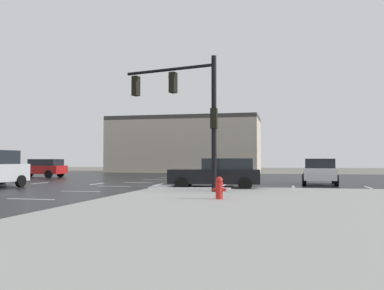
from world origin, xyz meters
TOP-DOWN VIEW (x-y plane):
  - ground_plane at (0.00, 0.00)m, footprint 120.00×120.00m
  - road_asphalt at (0.00, 0.00)m, footprint 44.00×44.00m
  - sidewalk_corner at (12.00, -12.00)m, footprint 18.00×18.00m
  - snow_strip_curbside at (5.00, -4.00)m, footprint 4.00×1.60m
  - lane_markings at (1.20, -1.38)m, footprint 36.15×36.15m
  - traffic_signal_mast at (5.31, -6.04)m, footprint 4.57×1.34m
  - fire_hydrant at (7.25, -9.64)m, footprint 0.48×0.26m
  - strip_building_background at (-2.68, 26.66)m, footprint 18.51×8.00m
  - sedan_black at (6.23, -3.54)m, footprint 4.68×2.43m
  - sedan_white at (11.62, 2.20)m, footprint 2.23×4.62m
  - sedan_red at (-10.99, 7.91)m, footprint 4.58×2.13m

SIDE VIEW (x-z plane):
  - ground_plane at x=0.00m, z-range 0.00..0.00m
  - road_asphalt at x=0.00m, z-range 0.00..0.02m
  - lane_markings at x=1.20m, z-range 0.02..0.03m
  - sidewalk_corner at x=12.00m, z-range 0.00..0.14m
  - snow_strip_curbside at x=5.00m, z-range 0.14..0.20m
  - fire_hydrant at x=7.25m, z-range 0.14..0.93m
  - sedan_black at x=6.23m, z-range 0.06..1.64m
  - sedan_white at x=11.62m, z-range 0.06..1.64m
  - sedan_red at x=-10.99m, z-range 0.06..1.64m
  - strip_building_background at x=-2.68m, z-range 0.00..6.88m
  - traffic_signal_mast at x=5.31m, z-range 1.12..7.09m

